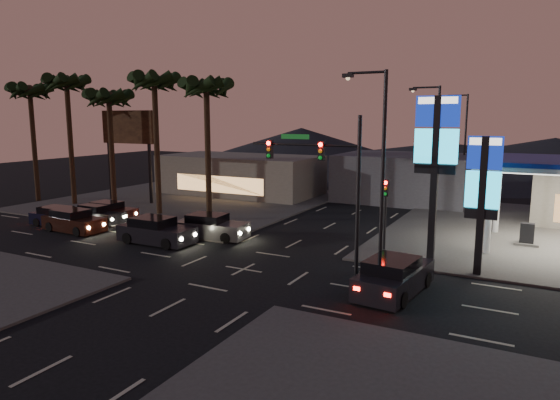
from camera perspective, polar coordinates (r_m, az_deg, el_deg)
The scene contains 27 objects.
ground at distance 26.51m, azimuth -4.19°, elevation -7.91°, with size 140.00×140.00×0.00m, color black.
corner_lot_nw at distance 48.27m, azimuth -10.32°, elevation -0.05°, with size 24.00×24.00×0.12m, color #47443F.
pylon_sign_tall at distance 27.44m, azimuth 17.40°, elevation 5.88°, with size 2.20×0.35×9.00m.
pylon_sign_short at distance 26.26m, azimuth 22.18°, elevation 1.66°, with size 1.60×0.35×7.00m.
traffic_signal_mast at distance 25.49m, azimuth 5.26°, elevation 3.40°, with size 6.10×0.39×8.00m.
pedestal_signal at distance 29.93m, azimuth 11.95°, elevation -0.32°, with size 0.32×0.39×4.30m.
streetlight_near at distance 23.51m, azimuth 11.21°, elevation 3.95°, with size 2.14×0.25×10.00m.
streetlight_mid at distance 36.13m, azimuth 17.15°, elevation 5.57°, with size 2.14×0.25×10.00m.
streetlight_far at distance 49.94m, azimuth 20.17°, elevation 6.37°, with size 2.14×0.25×10.00m.
palm_a at distance 38.25m, azimuth -8.40°, elevation 11.64°, with size 4.41×4.41×10.86m.
palm_b at distance 41.41m, azimuth -14.15°, elevation 12.04°, with size 4.41×4.41×11.46m.
palm_c at distance 44.84m, azimuth -18.94°, elevation 10.21°, with size 4.41×4.41×10.26m.
palm_d at distance 48.62m, azimuth -23.17°, elevation 11.36°, with size 4.41×4.41×11.66m.
palm_e at distance 52.54m, azimuth -26.64°, elevation 10.33°, with size 4.41×4.41×11.06m.
billboard at distance 48.38m, azimuth -16.99°, elevation 7.19°, with size 6.00×0.30×8.50m.
building_far_west at distance 51.72m, azimuth -4.54°, elevation 2.87°, with size 16.00×8.00×4.00m, color #726B5B.
building_far_mid at distance 49.14m, azimuth 14.07°, elevation 2.51°, with size 12.00×9.00×4.40m, color #4C4C51.
hill_left at distance 90.19m, azimuth 2.45°, elevation 6.33°, with size 40.00×40.00×6.00m, color black.
hill_right at distance 81.64m, azimuth 28.83°, elevation 4.49°, with size 50.00×50.00×5.00m, color black.
hill_center at distance 82.76m, azimuth 18.36°, elevation 4.89°, with size 60.00×60.00×4.00m, color black.
car_lane_a_front at distance 32.57m, azimuth -14.00°, elevation -3.49°, with size 5.10×2.19×1.65m.
car_lane_a_mid at distance 37.70m, azimuth -22.54°, elevation -2.27°, with size 4.81×2.21×1.54m.
car_lane_a_rear at distance 40.16m, azimuth -24.01°, elevation -1.78°, with size 4.39×2.04×1.40m.
car_lane_b_front at distance 33.27m, azimuth -7.92°, elevation -3.07°, with size 5.03×2.48×1.59m.
car_lane_b_mid at distance 40.06m, azimuth -20.09°, elevation -1.56°, with size 4.32×1.93×1.39m.
car_lane_b_rear at distance 40.94m, azimuth -18.92°, elevation -1.25°, with size 4.40×1.92×1.42m.
suv_station at distance 23.36m, azimuth 12.86°, elevation -8.54°, with size 2.64×5.21×1.67m.
Camera 1 is at (13.43, -21.45, 7.90)m, focal length 32.00 mm.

